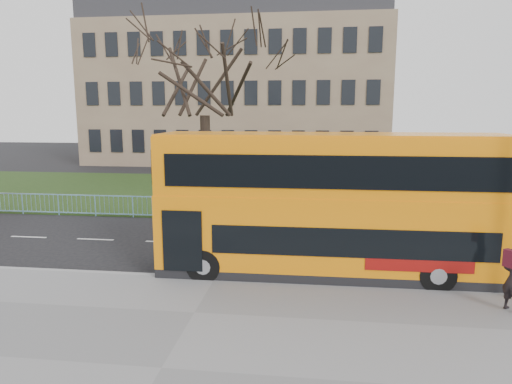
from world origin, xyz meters
TOP-DOWN VIEW (x-y plane):
  - ground at (0.00, 0.00)m, footprint 120.00×120.00m
  - pavement at (0.00, -6.75)m, footprint 80.00×10.50m
  - kerb at (0.00, -1.55)m, footprint 80.00×0.20m
  - grass_verge at (0.00, 14.30)m, footprint 80.00×15.40m
  - guard_railing at (0.00, 6.60)m, footprint 40.00×0.12m
  - bare_tree at (-3.00, 10.00)m, footprint 8.33×8.33m
  - civic_building at (-5.00, 35.00)m, footprint 30.00×15.00m
  - yellow_bus at (3.53, -0.51)m, footprint 10.85×2.68m

SIDE VIEW (x-z plane):
  - ground at x=0.00m, z-range 0.00..0.00m
  - grass_verge at x=0.00m, z-range 0.00..0.08m
  - pavement at x=0.00m, z-range 0.00..0.12m
  - kerb at x=0.00m, z-range 0.00..0.14m
  - guard_railing at x=0.00m, z-range 0.00..1.10m
  - yellow_bus at x=3.53m, z-range 0.17..4.70m
  - bare_tree at x=-3.00m, z-range 0.08..11.98m
  - civic_building at x=-5.00m, z-range 0.00..14.00m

